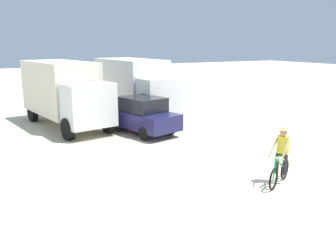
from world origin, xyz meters
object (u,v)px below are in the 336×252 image
sedan_parked (141,115)px  supply_crate (137,126)px  box_truck_white_box (135,85)px  cyclist_orange_shirt (281,158)px  box_truck_cream_rv (64,91)px

sedan_parked → supply_crate: 0.72m
box_truck_white_box → cyclist_orange_shirt: bearing=-91.2°
cyclist_orange_shirt → supply_crate: 8.48m
cyclist_orange_shirt → box_truck_white_box: bearing=88.8°
box_truck_cream_rv → cyclist_orange_shirt: 11.96m
box_truck_white_box → supply_crate: (-1.45, -3.53, -1.63)m
box_truck_cream_rv → sedan_parked: bearing=-47.6°
box_truck_cream_rv → cyclist_orange_shirt: size_ratio=3.87×
sedan_parked → cyclist_orange_shirt: 8.12m
box_truck_cream_rv → cyclist_orange_shirt: (4.03, -11.21, -1.03)m
sedan_parked → cyclist_orange_shirt: bearing=-82.0°
box_truck_white_box → supply_crate: box_truck_white_box is taller
box_truck_white_box → sedan_parked: box_truck_white_box is taller
cyclist_orange_shirt → supply_crate: size_ratio=2.32×
cyclist_orange_shirt → supply_crate: bearing=98.2°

